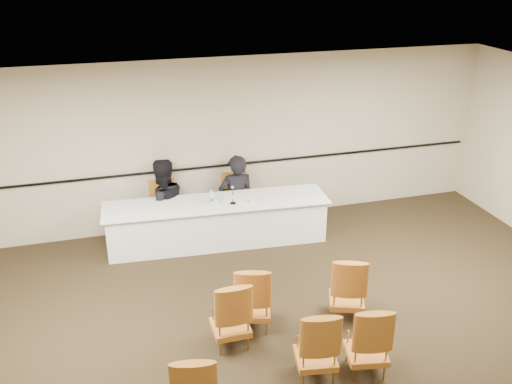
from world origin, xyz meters
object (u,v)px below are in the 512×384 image
panelist_second (163,209)px  panelist_second_chair (163,208)px  drinking_glass (216,202)px  aud_chair_back_right (367,337)px  water_bottle (211,196)px  microphone (233,196)px  aud_chair_front_right (347,286)px  aud_chair_front_mid (253,296)px  panel_table (217,222)px  panelist_main (237,202)px  coffee_cup (252,199)px  aud_chair_back_mid (316,342)px  panelist_main_chair (237,202)px  aud_chair_front_left (230,312)px

panelist_second → panelist_second_chair: size_ratio=1.95×
drinking_glass → aud_chair_back_right: 3.70m
water_bottle → microphone: bearing=-24.3°
water_bottle → aud_chair_front_right: bearing=-63.1°
panelist_second_chair → aud_chair_front_mid: bearing=-72.0°
panel_table → panelist_main: 0.71m
panel_table → aud_chair_front_right: aud_chair_front_right is taller
aud_chair_front_mid → panelist_second_chair: bearing=120.2°
panelist_main → coffee_cup: bearing=97.4°
aud_chair_back_mid → aud_chair_back_right: size_ratio=1.00×
panelist_main_chair → aud_chair_front_right: size_ratio=1.00×
panelist_main_chair → panelist_second: size_ratio=0.51×
coffee_cup → aud_chair_front_mid: size_ratio=0.13×
aud_chair_front_left → panelist_main_chair: bearing=74.0°
panel_table → coffee_cup: size_ratio=30.86×
panel_table → panelist_second_chair: (-0.83, 0.62, 0.10)m
water_bottle → aud_chair_back_right: (1.07, -3.65, -0.39)m
microphone → drinking_glass: bearing=-178.4°
panelist_second → aud_chair_back_right: panelist_second is taller
panelist_second → aud_chair_front_left: (0.40, -3.32, 0.02)m
aud_chair_front_mid → microphone: bearing=98.3°
water_bottle → panel_table: bearing=-8.7°
drinking_glass → aud_chair_front_mid: size_ratio=0.11×
panelist_main_chair → aud_chair_back_right: size_ratio=1.00×
aud_chair_back_mid → aud_chair_back_right: 0.61m
water_bottle → coffee_cup: water_bottle is taller
water_bottle → drinking_glass: size_ratio=2.25×
panelist_second → coffee_cup: bearing=135.7°
coffee_cup → aud_chair_back_right: (0.42, -3.45, -0.34)m
aud_chair_front_right → aud_chair_back_mid: 1.30m
panelist_second_chair → drinking_glass: bearing=-37.2°
panel_table → panelist_main: size_ratio=2.11×
drinking_glass → aud_chair_front_left: aud_chair_front_left is taller
panelist_main → panelist_main_chair: size_ratio=1.87×
water_bottle → aud_chair_back_mid: size_ratio=0.24×
water_bottle → coffee_cup: bearing=-17.1°
panelist_main_chair → aud_chair_back_right: (0.51, -4.16, 0.00)m
aud_chair_front_left → panelist_second: bearing=96.5°
panelist_main_chair → aud_chair_back_mid: (-0.09, -4.07, 0.00)m
coffee_cup → aud_chair_front_right: bearing=-74.5°
aud_chair_front_right → water_bottle: bearing=137.8°
drinking_glass → aud_chair_front_right: aud_chair_front_right is taller
microphone → water_bottle: size_ratio=1.18×
aud_chair_front_mid → aud_chair_back_right: size_ratio=1.00×
aud_chair_front_left → aud_chair_front_mid: size_ratio=1.00×
water_bottle → aud_chair_front_right: (1.31, -2.57, -0.39)m
microphone → coffee_cup: size_ratio=2.19×
water_bottle → aud_chair_front_left: bearing=-97.4°
aud_chair_back_mid → aud_chair_back_right: (0.61, -0.09, 0.00)m
panelist_main_chair → panelist_second: 1.31m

